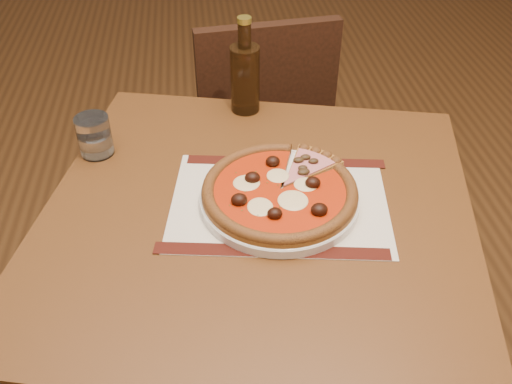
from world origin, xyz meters
TOP-DOWN VIEW (x-y plane):
  - table at (0.31, -0.50)m, footprint 0.97×0.97m
  - chair_far at (0.40, 0.22)m, footprint 0.44×0.44m
  - placemat at (0.36, -0.48)m, footprint 0.45×0.35m
  - plate at (0.36, -0.48)m, footprint 0.30×0.30m
  - pizza at (0.36, -0.48)m, footprint 0.29×0.29m
  - ham_slice at (0.43, -0.41)m, footprint 0.13×0.14m
  - water_glass at (-0.00, -0.27)m, footprint 0.08×0.08m
  - bottle at (0.33, -0.13)m, footprint 0.07×0.07m

SIDE VIEW (x-z plane):
  - chair_far at x=0.40m, z-range 0.06..0.91m
  - table at x=0.31m, z-range 0.27..1.02m
  - placemat at x=0.36m, z-range 0.75..0.75m
  - plate at x=0.36m, z-range 0.75..0.77m
  - ham_slice at x=0.43m, z-range 0.77..0.79m
  - pizza at x=0.36m, z-range 0.76..0.80m
  - water_glass at x=0.00m, z-range 0.75..0.84m
  - bottle at x=0.33m, z-range 0.73..0.95m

